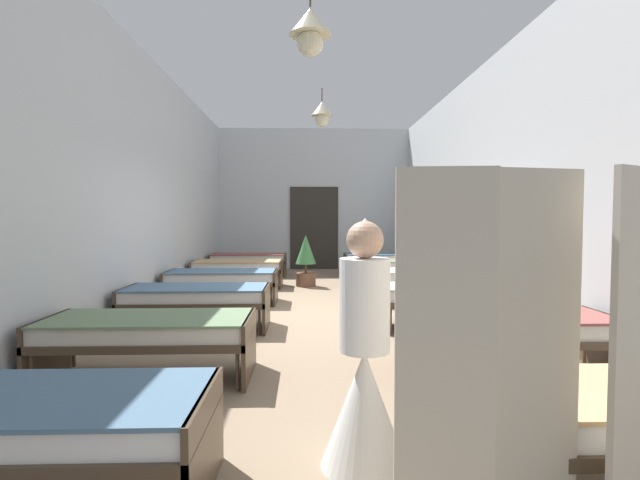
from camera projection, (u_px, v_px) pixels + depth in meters
name	position (u px, v px, depth m)	size (l,w,h in m)	color
ground_plane	(322.00, 317.00, 7.23)	(6.11, 13.45, 0.10)	#8C755B
room_shell	(319.00, 187.00, 8.38)	(5.91, 13.05, 4.09)	silver
bed_left_row_0	(25.00, 420.00, 2.41)	(1.90, 0.84, 0.57)	#473828
bed_left_row_1	(149.00, 331.00, 4.30)	(1.90, 0.84, 0.57)	#473828
bed_right_row_1	(511.00, 328.00, 4.41)	(1.90, 0.84, 0.57)	#473828
bed_left_row_2	(197.00, 297.00, 6.20)	(1.90, 0.84, 0.57)	#473828
bed_right_row_2	(449.00, 295.00, 6.31)	(1.90, 0.84, 0.57)	#473828
bed_left_row_3	(222.00, 278.00, 8.10)	(1.90, 0.84, 0.57)	#473828
bed_right_row_3	(416.00, 277.00, 8.20)	(1.90, 0.84, 0.57)	#473828
bed_left_row_4	(238.00, 267.00, 9.99)	(1.90, 0.84, 0.57)	#473828
bed_right_row_4	(395.00, 266.00, 10.10)	(1.90, 0.84, 0.57)	#473828
bed_left_row_5	(249.00, 259.00, 11.89)	(1.90, 0.84, 0.57)	#473828
bed_right_row_5	(381.00, 259.00, 12.00)	(1.90, 0.84, 0.57)	#473828
nurse_near_aisle	(364.00, 379.00, 2.76)	(0.52, 0.52, 1.49)	white
patient_seated_primary	(479.00, 285.00, 4.30)	(0.44, 0.44, 0.80)	slate
potted_plant	(306.00, 258.00, 10.13)	(0.45, 0.45, 1.13)	brown
privacy_screen	(540.00, 366.00, 1.99)	(1.24, 0.22, 1.70)	#BCB29E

